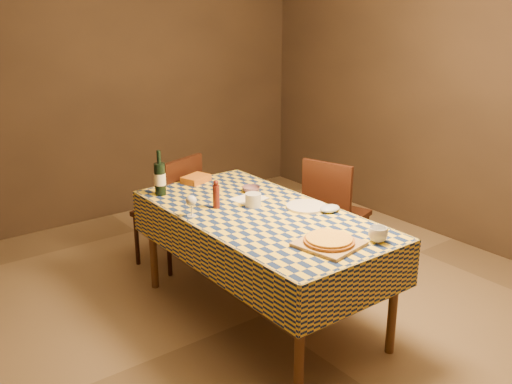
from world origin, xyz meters
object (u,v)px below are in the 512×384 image
(pizza, at_px, (329,240))
(wine_bottle, at_px, (160,178))
(cutting_board, at_px, (329,244))
(white_plate, at_px, (306,207))
(chair_far, at_px, (174,205))
(chair_right, at_px, (333,209))
(dining_table, at_px, (261,223))
(bowl, at_px, (251,189))

(pizza, height_order, wine_bottle, wine_bottle)
(cutting_board, xyz_separation_m, wine_bottle, (-0.33, 1.38, 0.11))
(cutting_board, relative_size, white_plate, 1.19)
(white_plate, distance_m, chair_far, 1.27)
(pizza, relative_size, chair_far, 0.36)
(cutting_board, height_order, wine_bottle, wine_bottle)
(white_plate, xyz_separation_m, chair_right, (0.61, 0.35, -0.26))
(pizza, distance_m, white_plate, 0.63)
(dining_table, relative_size, pizza, 5.54)
(cutting_board, height_order, white_plate, cutting_board)
(bowl, bearing_deg, chair_far, 110.23)
(pizza, xyz_separation_m, white_plate, (0.32, 0.55, -0.03))
(bowl, bearing_deg, dining_table, -118.47)
(cutting_board, xyz_separation_m, chair_right, (0.93, 0.90, -0.26))
(chair_far, bearing_deg, pizza, -88.87)
(pizza, bearing_deg, chair_right, 43.98)
(white_plate, height_order, chair_far, chair_far)
(chair_right, bearing_deg, pizza, -136.02)
(dining_table, xyz_separation_m, cutting_board, (-0.02, -0.66, 0.09))
(dining_table, bearing_deg, chair_far, 92.68)
(pizza, distance_m, bowl, 1.06)
(bowl, relative_size, white_plate, 0.48)
(chair_far, bearing_deg, dining_table, -87.32)
(cutting_board, xyz_separation_m, white_plate, (0.32, 0.55, -0.00))
(cutting_board, xyz_separation_m, bowl, (0.22, 1.04, 0.01))
(cutting_board, height_order, chair_right, chair_right)
(cutting_board, distance_m, wine_bottle, 1.43)
(pizza, relative_size, white_plate, 1.22)
(cutting_board, height_order, chair_far, chair_far)
(dining_table, distance_m, pizza, 0.66)
(chair_right, bearing_deg, bowl, 168.68)
(pizza, height_order, chair_right, chair_right)
(wine_bottle, height_order, chair_right, wine_bottle)
(bowl, xyz_separation_m, wine_bottle, (-0.55, 0.35, 0.10))
(dining_table, relative_size, white_plate, 6.78)
(chair_right, bearing_deg, white_plate, -150.01)
(wine_bottle, xyz_separation_m, chair_right, (1.25, -0.49, -0.37))
(bowl, distance_m, wine_bottle, 0.66)
(dining_table, relative_size, chair_right, 1.98)
(chair_far, bearing_deg, bowl, -69.77)
(chair_right, bearing_deg, wine_bottle, 158.77)
(pizza, xyz_separation_m, bowl, (0.22, 1.04, -0.01))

